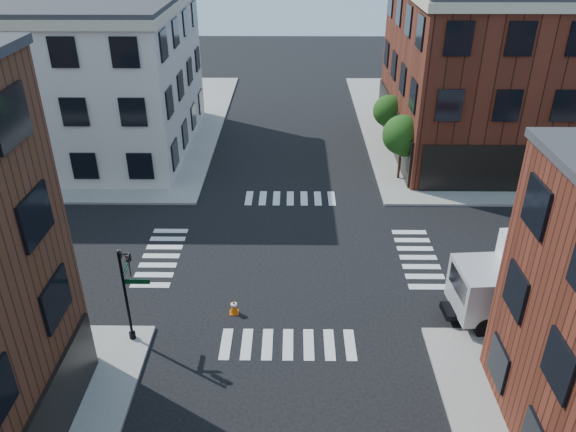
% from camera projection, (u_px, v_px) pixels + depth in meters
% --- Properties ---
extents(ground, '(120.00, 120.00, 0.00)m').
position_uv_depth(ground, '(289.00, 257.00, 30.52)').
color(ground, black).
rests_on(ground, ground).
extents(sidewalk_ne, '(30.00, 30.00, 0.15)m').
position_uv_depth(sidewalk_ne, '(533.00, 126.00, 48.69)').
color(sidewalk_ne, gray).
rests_on(sidewalk_ne, ground).
extents(sidewalk_nw, '(30.00, 30.00, 0.15)m').
position_uv_depth(sidewalk_nw, '(52.00, 124.00, 49.08)').
color(sidewalk_nw, gray).
rests_on(sidewalk_nw, ground).
extents(building_ne, '(25.00, 16.00, 12.00)m').
position_uv_depth(building_ne, '(568.00, 72.00, 41.45)').
color(building_ne, '#421B10').
rests_on(building_ne, ground).
extents(building_nw, '(22.00, 16.00, 11.00)m').
position_uv_depth(building_nw, '(38.00, 77.00, 42.06)').
color(building_nw, beige).
rests_on(building_nw, ground).
extents(tree_near, '(2.69, 2.69, 4.49)m').
position_uv_depth(tree_near, '(403.00, 137.00, 37.67)').
color(tree_near, black).
rests_on(tree_near, ground).
extents(tree_far, '(2.43, 2.43, 4.07)m').
position_uv_depth(tree_far, '(390.00, 113.00, 43.06)').
color(tree_far, black).
rests_on(tree_far, ground).
extents(signal_pole, '(1.29, 1.24, 4.60)m').
position_uv_depth(signal_pole, '(127.00, 286.00, 23.36)').
color(signal_pole, black).
rests_on(signal_pole, ground).
extents(box_truck, '(9.10, 3.35, 4.05)m').
position_uv_depth(box_truck, '(557.00, 279.00, 25.05)').
color(box_truck, silver).
rests_on(box_truck, ground).
extents(traffic_cone, '(0.45, 0.45, 0.77)m').
position_uv_depth(traffic_cone, '(234.00, 307.00, 26.12)').
color(traffic_cone, '#D15709').
rests_on(traffic_cone, ground).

